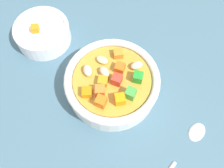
% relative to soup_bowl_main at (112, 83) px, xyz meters
% --- Properties ---
extents(ground_plane, '(1.40, 1.40, 0.02)m').
position_rel_soup_bowl_main_xyz_m(ground_plane, '(0.00, 0.00, -0.04)').
color(ground_plane, '#42667A').
extents(soup_bowl_main, '(0.16, 0.16, 0.06)m').
position_rel_soup_bowl_main_xyz_m(soup_bowl_main, '(0.00, 0.00, 0.00)').
color(soup_bowl_main, white).
rests_on(soup_bowl_main, ground_plane).
extents(spoon, '(0.20, 0.03, 0.01)m').
position_rel_soup_bowl_main_xyz_m(spoon, '(-0.02, -0.16, -0.02)').
color(spoon, silver).
rests_on(spoon, ground_plane).
extents(side_bowl_small, '(0.11, 0.11, 0.05)m').
position_rel_soup_bowl_main_xyz_m(side_bowl_small, '(0.01, 0.18, -0.01)').
color(side_bowl_small, white).
rests_on(side_bowl_small, ground_plane).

